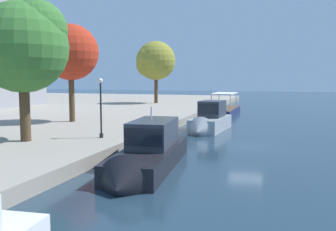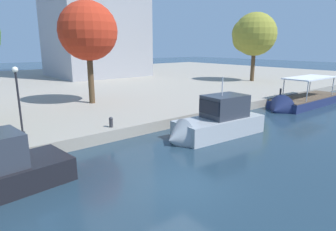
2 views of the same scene
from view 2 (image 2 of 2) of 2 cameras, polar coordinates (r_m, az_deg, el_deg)
The scene contains 9 objects.
ground_plane at distance 13.35m, azimuth 2.72°, elevation -13.69°, with size 220.00×220.00×0.00m, color #1E3342.
dock_promenade at distance 44.75m, azimuth -28.98°, elevation 4.53°, with size 120.00×55.00×0.77m, color gray.
motor_yacht_2 at distance 20.16m, azimuth 9.01°, elevation -1.94°, with size 7.71×3.10×4.89m.
tour_boat_3 at distance 32.98m, azimuth 24.81°, elevation 2.27°, with size 11.57×3.15×4.09m.
mooring_bollard_0 at distance 34.30m, azimuth 21.24°, elevation 4.42°, with size 0.23×0.23×0.79m.
mooring_bollard_1 at distance 19.80m, azimuth -11.13°, elevation -1.20°, with size 0.28×0.28×0.71m.
lamp_post at distance 19.06m, azimuth -27.26°, elevation 2.79°, with size 0.33×0.33×4.18m.
tree_1 at distance 28.26m, azimuth -15.68°, elevation 15.27°, with size 5.31×5.31×9.28m.
tree_2 at distance 46.83m, azimuth 16.12°, elevation 14.96°, with size 6.38×6.38×10.18m.
Camera 2 is at (-8.02, -8.75, 6.11)m, focal length 31.04 mm.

